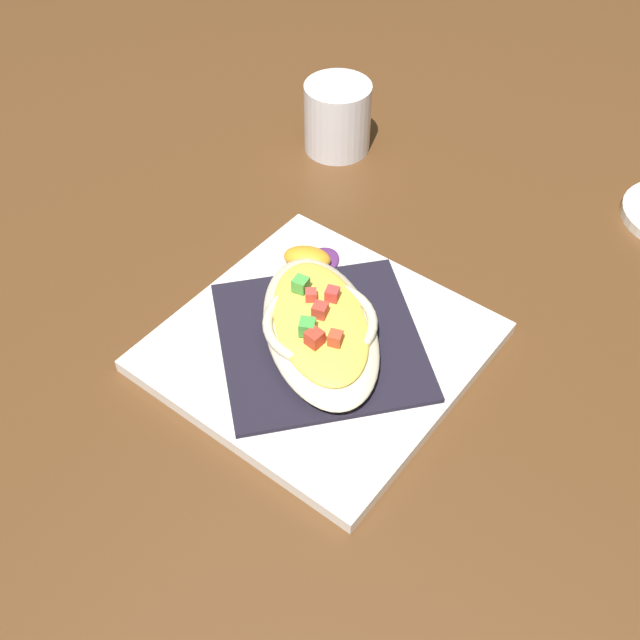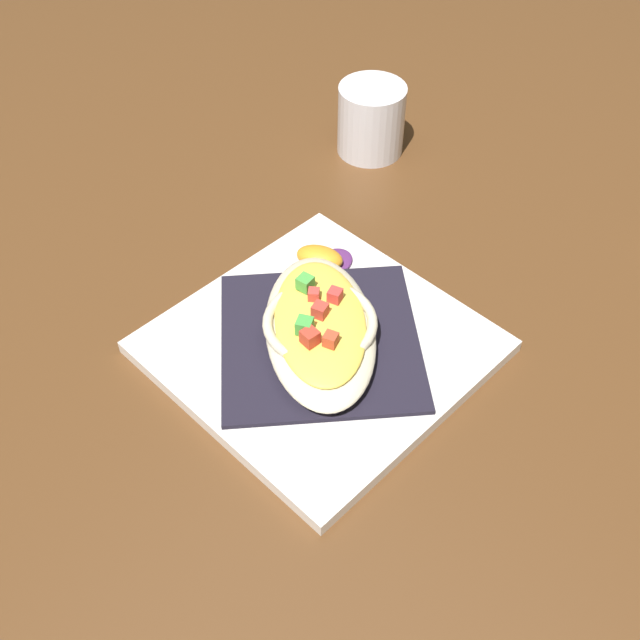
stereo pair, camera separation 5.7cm
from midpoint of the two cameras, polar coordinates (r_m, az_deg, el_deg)
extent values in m
plane|color=#57351B|center=(0.72, 2.26, -2.46)|extent=(2.60, 2.60, 0.00)
cube|color=white|center=(0.72, 2.28, -2.11)|extent=(0.31, 0.31, 0.01)
cube|color=black|center=(0.71, 2.30, -1.61)|extent=(0.26, 0.26, 0.01)
ellipsoid|color=beige|center=(0.70, 2.34, -0.76)|extent=(0.21, 0.20, 0.03)
torus|color=beige|center=(0.69, 2.36, -0.25)|extent=(0.15, 0.15, 0.01)
ellipsoid|color=yellow|center=(0.69, 2.36, -0.18)|extent=(0.17, 0.16, 0.02)
cube|color=green|center=(0.67, 1.12, -0.46)|extent=(0.02, 0.02, 0.01)
cube|color=#D33B36|center=(0.69, 3.70, 1.65)|extent=(0.01, 0.01, 0.01)
cube|color=green|center=(0.70, 1.21, 2.69)|extent=(0.01, 0.01, 0.01)
cube|color=red|center=(0.66, 1.72, -1.38)|extent=(0.02, 0.02, 0.01)
cube|color=#D24038|center=(0.69, 1.88, 1.82)|extent=(0.01, 0.01, 0.01)
cube|color=#CA3D31|center=(0.68, 2.61, 0.57)|extent=(0.01, 0.01, 0.01)
cube|color=#C7472B|center=(0.66, 3.28, -1.56)|extent=(0.01, 0.01, 0.01)
ellipsoid|color=#5A2867|center=(0.78, 3.00, 4.21)|extent=(0.05, 0.04, 0.01)
ellipsoid|color=orange|center=(0.78, 2.08, 4.58)|extent=(0.04, 0.05, 0.02)
cylinder|color=white|center=(0.95, 5.61, 14.59)|extent=(0.08, 0.08, 0.08)
torus|color=white|center=(0.99, 5.44, 16.11)|extent=(0.05, 0.04, 0.05)
cylinder|color=#4C2D14|center=(0.96, 5.50, 13.30)|extent=(0.07, 0.07, 0.03)
camera|label=1|loc=(0.03, -87.63, 2.55)|focal=42.93mm
camera|label=2|loc=(0.03, 92.37, -2.55)|focal=42.93mm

